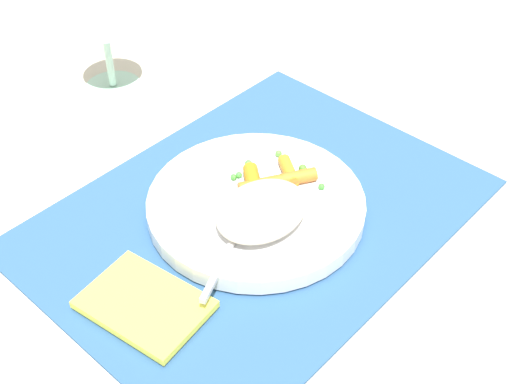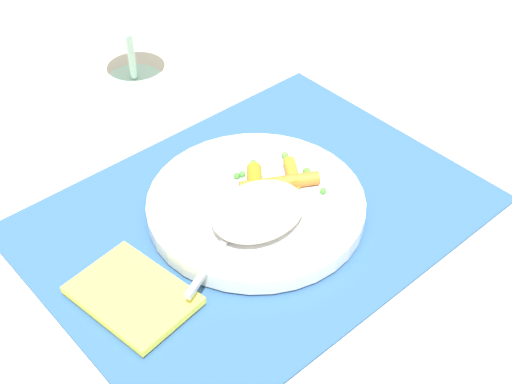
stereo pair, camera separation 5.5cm
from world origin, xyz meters
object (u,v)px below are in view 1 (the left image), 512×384
object	(u,v)px
carrot_portion	(272,180)
rice_mound	(262,211)
napkin	(145,304)
plate	(256,205)
wine_glass	(100,1)
fork	(245,218)

from	to	relation	value
carrot_portion	rice_mound	bearing A→B (deg)	-149.52
carrot_portion	napkin	world-z (taller)	carrot_portion
plate	wine_glass	distance (m)	0.34
plate	wine_glass	world-z (taller)	wine_glass
rice_mound	napkin	size ratio (longest dim) A/B	0.91
carrot_portion	napkin	size ratio (longest dim) A/B	0.73
napkin	carrot_portion	bearing A→B (deg)	4.13
fork	carrot_portion	bearing A→B (deg)	14.81
rice_mound	wine_glass	bearing A→B (deg)	77.44
wine_glass	napkin	xyz separation A→B (m)	(-0.23, -0.33, -0.12)
plate	fork	bearing A→B (deg)	-156.20
rice_mound	wine_glass	world-z (taller)	wine_glass
fork	wine_glass	bearing A→B (deg)	75.10
plate	carrot_portion	world-z (taller)	carrot_portion
fork	wine_glass	distance (m)	0.36
rice_mound	napkin	distance (m)	0.15
plate	rice_mound	xyz separation A→B (m)	(-0.02, -0.03, 0.02)
plate	napkin	xyz separation A→B (m)	(-0.17, -0.01, -0.01)
wine_glass	napkin	bearing A→B (deg)	-124.18
carrot_portion	wine_glass	bearing A→B (deg)	84.93
plate	napkin	size ratio (longest dim) A/B	2.04
carrot_portion	fork	size ratio (longest dim) A/B	0.47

